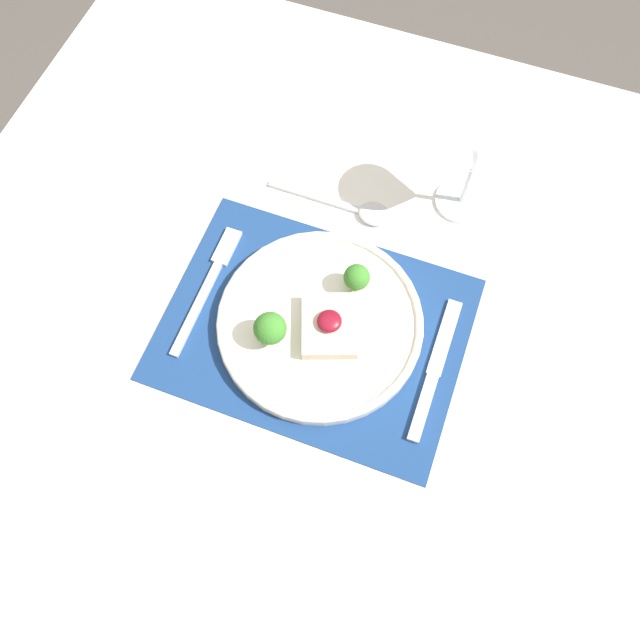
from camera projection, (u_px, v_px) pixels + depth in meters
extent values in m
plane|color=#4C4742|center=(317.00, 445.00, 1.56)|extent=(8.00, 8.00, 0.00)
cube|color=white|center=(314.00, 333.00, 0.88)|extent=(1.19, 1.17, 0.03)
cylinder|color=white|center=(185.00, 137.00, 1.49)|extent=(0.06, 0.06, 0.73)
cylinder|color=white|center=(625.00, 270.00, 1.35)|extent=(0.06, 0.06, 0.73)
cube|color=navy|center=(314.00, 329.00, 0.86)|extent=(0.41, 0.31, 0.00)
cylinder|color=silver|center=(320.00, 323.00, 0.86)|extent=(0.28, 0.28, 0.02)
torus|color=silver|center=(320.00, 321.00, 0.85)|extent=(0.28, 0.28, 0.01)
cube|color=beige|center=(330.00, 323.00, 0.84)|extent=(0.10, 0.11, 0.02)
ellipsoid|color=maroon|center=(330.00, 318.00, 0.82)|extent=(0.03, 0.03, 0.01)
cylinder|color=#84B256|center=(356.00, 284.00, 0.86)|extent=(0.01, 0.01, 0.02)
sphere|color=#387A28|center=(357.00, 277.00, 0.84)|extent=(0.04, 0.04, 0.04)
cylinder|color=#84B256|center=(271.00, 335.00, 0.83)|extent=(0.01, 0.01, 0.02)
sphere|color=#387A28|center=(270.00, 328.00, 0.81)|extent=(0.04, 0.04, 0.04)
cube|color=silver|center=(197.00, 308.00, 0.87)|extent=(0.01, 0.15, 0.01)
cube|color=silver|center=(227.00, 247.00, 0.91)|extent=(0.02, 0.06, 0.01)
cube|color=silver|center=(423.00, 408.00, 0.81)|extent=(0.02, 0.09, 0.01)
cube|color=silver|center=(445.00, 337.00, 0.85)|extent=(0.02, 0.12, 0.00)
cube|color=silver|center=(315.00, 197.00, 0.95)|extent=(0.15, 0.01, 0.01)
ellipsoid|color=silver|center=(374.00, 214.00, 0.93)|extent=(0.05, 0.04, 0.01)
cylinder|color=white|center=(461.00, 201.00, 0.95)|extent=(0.08, 0.08, 0.01)
cylinder|color=white|center=(467.00, 185.00, 0.91)|extent=(0.01, 0.01, 0.07)
cone|color=white|center=(481.00, 148.00, 0.83)|extent=(0.09, 0.09, 0.10)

